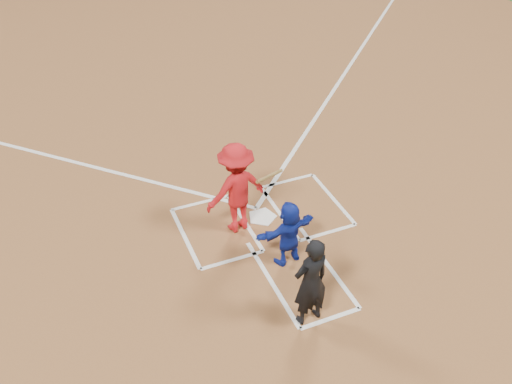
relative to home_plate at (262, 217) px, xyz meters
name	(u,v)px	position (x,y,z in m)	size (l,w,h in m)	color
ground	(262,218)	(0.00, 0.00, -0.02)	(120.00, 120.00, 0.00)	#124B14
home_plate_dirt	(176,90)	(0.00, 6.00, -0.01)	(28.00, 28.00, 0.01)	brown
home_plate	(262,217)	(0.00, 0.00, 0.00)	(0.60, 0.60, 0.02)	white
catcher	(289,233)	(-0.05, -1.29, 0.63)	(1.18, 0.38, 1.28)	#1428A2
umpire	(311,282)	(-0.34, -2.65, 0.83)	(0.61, 0.40, 1.67)	black
chalk_markings	(184,101)	(0.00, 5.29, -0.01)	(28.35, 17.32, 0.01)	white
batter_at_plate	(236,188)	(-0.56, -0.08, 0.92)	(1.61, 0.87, 1.85)	red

